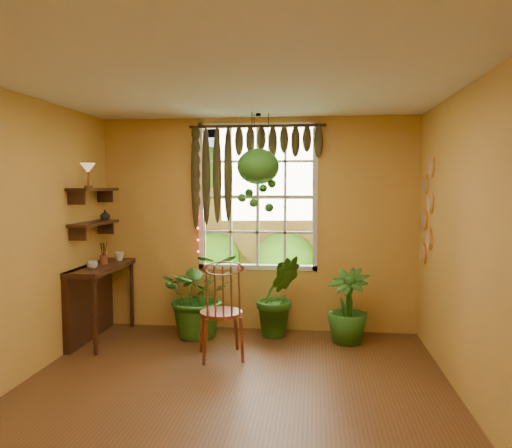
{
  "coord_description": "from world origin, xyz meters",
  "views": [
    {
      "loc": [
        0.72,
        -4.03,
        1.85
      ],
      "look_at": [
        0.11,
        1.15,
        1.44
      ],
      "focal_mm": 35.0,
      "sensor_mm": 36.0,
      "label": 1
    }
  ],
  "objects": [
    {
      "name": "floor",
      "position": [
        0.0,
        0.0,
        0.0
      ],
      "size": [
        4.5,
        4.5,
        0.0
      ],
      "primitive_type": "plane",
      "color": "brown",
      "rests_on": "ground"
    },
    {
      "name": "ceiling",
      "position": [
        0.0,
        0.0,
        2.7
      ],
      "size": [
        4.5,
        4.5,
        0.0
      ],
      "primitive_type": "plane",
      "rotation": [
        3.14,
        0.0,
        0.0
      ],
      "color": "white",
      "rests_on": "wall_back"
    },
    {
      "name": "wall_back",
      "position": [
        0.0,
        2.25,
        1.35
      ],
      "size": [
        4.0,
        0.0,
        4.0
      ],
      "primitive_type": "plane",
      "rotation": [
        1.57,
        0.0,
        0.0
      ],
      "color": "gold",
      "rests_on": "floor"
    },
    {
      "name": "wall_left",
      "position": [
        -2.0,
        0.0,
        1.35
      ],
      "size": [
        0.0,
        4.5,
        4.5
      ],
      "primitive_type": "plane",
      "rotation": [
        1.57,
        0.0,
        1.57
      ],
      "color": "gold",
      "rests_on": "floor"
    },
    {
      "name": "wall_right",
      "position": [
        2.0,
        0.0,
        1.35
      ],
      "size": [
        0.0,
        4.5,
        4.5
      ],
      "primitive_type": "plane",
      "rotation": [
        1.57,
        0.0,
        -1.57
      ],
      "color": "gold",
      "rests_on": "floor"
    },
    {
      "name": "window",
      "position": [
        0.0,
        2.28,
        1.7
      ],
      "size": [
        1.52,
        0.1,
        1.86
      ],
      "color": "white",
      "rests_on": "wall_back"
    },
    {
      "name": "valance_vine",
      "position": [
        -0.08,
        2.16,
        2.28
      ],
      "size": [
        1.7,
        0.12,
        1.1
      ],
      "color": "#3C1D10",
      "rests_on": "window"
    },
    {
      "name": "string_lights",
      "position": [
        -0.76,
        2.19,
        1.75
      ],
      "size": [
        0.03,
        0.03,
        1.54
      ],
      "primitive_type": null,
      "color": "#FF2633",
      "rests_on": "window"
    },
    {
      "name": "wall_plates",
      "position": [
        1.98,
        1.79,
        1.55
      ],
      "size": [
        0.04,
        0.32,
        1.1
      ],
      "primitive_type": null,
      "color": "#F5E9C8",
      "rests_on": "wall_right"
    },
    {
      "name": "counter_ledge",
      "position": [
        -1.91,
        1.6,
        0.55
      ],
      "size": [
        0.4,
        1.2,
        0.9
      ],
      "color": "#3C1D10",
      "rests_on": "floor"
    },
    {
      "name": "shelf_lower",
      "position": [
        -1.88,
        1.6,
        1.4
      ],
      "size": [
        0.25,
        0.9,
        0.04
      ],
      "primitive_type": "cube",
      "color": "#3C1D10",
      "rests_on": "wall_left"
    },
    {
      "name": "shelf_upper",
      "position": [
        -1.88,
        1.6,
        1.8
      ],
      "size": [
        0.25,
        0.9,
        0.04
      ],
      "primitive_type": "cube",
      "color": "#3C1D10",
      "rests_on": "wall_left"
    },
    {
      "name": "backyard",
      "position": [
        0.24,
        6.87,
        1.28
      ],
      "size": [
        14.0,
        10.0,
        12.0
      ],
      "color": "#205217",
      "rests_on": "ground"
    },
    {
      "name": "windsor_chair",
      "position": [
        -0.26,
        1.11,
        0.36
      ],
      "size": [
        0.58,
        0.59,
        1.23
      ],
      "rotation": [
        0.0,
        0.0,
        0.31
      ],
      "color": "brown",
      "rests_on": "floor"
    },
    {
      "name": "potted_plant_left",
      "position": [
        -0.66,
        1.84,
        0.52
      ],
      "size": [
        1.19,
        1.12,
        1.04
      ],
      "primitive_type": "imported",
      "rotation": [
        0.0,
        0.0,
        0.41
      ],
      "color": "#164E14",
      "rests_on": "floor"
    },
    {
      "name": "potted_plant_mid",
      "position": [
        0.29,
        1.97,
        0.5
      ],
      "size": [
        0.66,
        0.59,
        1.0
      ],
      "primitive_type": "imported",
      "rotation": [
        0.0,
        0.0,
        0.32
      ],
      "color": "#164E14",
      "rests_on": "floor"
    },
    {
      "name": "potted_plant_right",
      "position": [
        1.12,
        1.81,
        0.44
      ],
      "size": [
        0.64,
        0.64,
        0.87
      ],
      "primitive_type": "imported",
      "rotation": [
        0.0,
        0.0,
        -0.42
      ],
      "color": "#164E14",
      "rests_on": "floor"
    },
    {
      "name": "hanging_basket",
      "position": [
        0.05,
        1.9,
        2.01
      ],
      "size": [
        0.5,
        0.5,
        1.19
      ],
      "color": "black",
      "rests_on": "ceiling"
    },
    {
      "name": "cup_a",
      "position": [
        -1.78,
        1.31,
        0.95
      ],
      "size": [
        0.16,
        0.16,
        0.09
      ],
      "primitive_type": "imported",
      "rotation": [
        0.0,
        0.0,
        0.4
      ],
      "color": "silver",
      "rests_on": "counter_ledge"
    },
    {
      "name": "cup_b",
      "position": [
        -1.72,
        1.95,
        0.96
      ],
      "size": [
        0.15,
        0.15,
        0.11
      ],
      "primitive_type": "imported",
      "rotation": [
        0.0,
        0.0,
        -0.36
      ],
      "color": "beige",
      "rests_on": "counter_ledge"
    },
    {
      "name": "brush_jar",
      "position": [
        -1.8,
        1.67,
        1.03
      ],
      "size": [
        0.09,
        0.09,
        0.33
      ],
      "color": "brown",
      "rests_on": "counter_ledge"
    },
    {
      "name": "shelf_vase",
      "position": [
        -1.87,
        1.9,
        1.48
      ],
      "size": [
        0.16,
        0.16,
        0.13
      ],
      "primitive_type": "imported",
      "rotation": [
        0.0,
        0.0,
        0.4
      ],
      "color": "#B2AD99",
      "rests_on": "shelf_lower"
    },
    {
      "name": "tiffany_lamp",
      "position": [
        -1.86,
        1.44,
        2.03
      ],
      "size": [
        0.17,
        0.17,
        0.29
      ],
      "color": "brown",
      "rests_on": "shelf_upper"
    }
  ]
}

